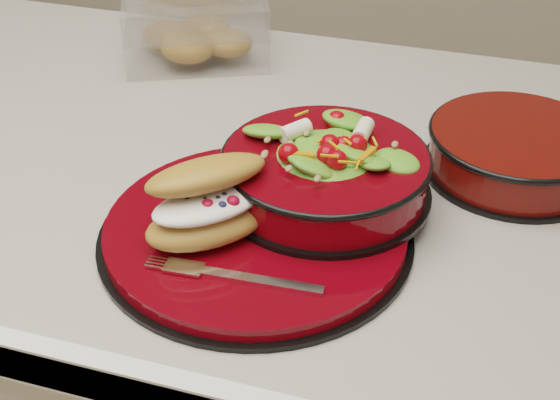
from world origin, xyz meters
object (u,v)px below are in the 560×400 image
(dinner_plate, at_px, (256,232))
(salad_bowl, at_px, (326,166))
(croissant, at_px, (209,203))
(extra_bowl, at_px, (516,150))
(island_counter, at_px, (218,391))
(pastry_box, at_px, (196,29))
(fork, at_px, (237,277))

(dinner_plate, distance_m, salad_bowl, 0.10)
(croissant, height_order, extra_bowl, croissant)
(island_counter, xyz_separation_m, dinner_plate, (0.12, -0.16, 0.46))
(salad_bowl, bearing_deg, croissant, -131.93)
(pastry_box, height_order, extra_bowl, pastry_box)
(salad_bowl, xyz_separation_m, extra_bowl, (0.19, 0.14, -0.03))
(salad_bowl, relative_size, extra_bowl, 1.09)
(extra_bowl, bearing_deg, pastry_box, 158.21)
(croissant, relative_size, fork, 1.00)
(pastry_box, bearing_deg, fork, -87.95)
(croissant, xyz_separation_m, extra_bowl, (0.28, 0.24, -0.03))
(croissant, bearing_deg, island_counter, 71.33)
(fork, xyz_separation_m, extra_bowl, (0.23, 0.30, 0.01))
(pastry_box, bearing_deg, croissant, -90.13)
(island_counter, relative_size, extra_bowl, 5.91)
(croissant, bearing_deg, dinner_plate, -7.29)
(fork, xyz_separation_m, pastry_box, (-0.24, 0.49, 0.02))
(dinner_plate, xyz_separation_m, fork, (0.01, -0.09, 0.01))
(salad_bowl, bearing_deg, extra_bowl, 35.75)
(dinner_plate, distance_m, croissant, 0.07)
(fork, bearing_deg, dinner_plate, 3.93)
(salad_bowl, height_order, extra_bowl, salad_bowl)
(croissant, height_order, pastry_box, croissant)
(croissant, bearing_deg, extra_bowl, -3.20)
(fork, height_order, extra_bowl, extra_bowl)
(salad_bowl, distance_m, croissant, 0.14)
(extra_bowl, bearing_deg, dinner_plate, -139.16)
(island_counter, relative_size, croissant, 8.11)
(island_counter, height_order, salad_bowl, salad_bowl)
(croissant, relative_size, pastry_box, 0.62)
(dinner_plate, xyz_separation_m, extra_bowl, (0.24, 0.21, 0.02))
(island_counter, height_order, dinner_plate, dinner_plate)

